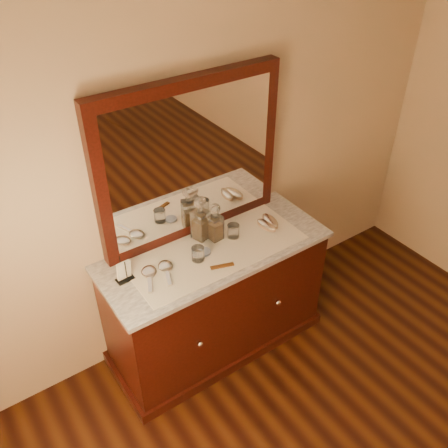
{
  "coord_description": "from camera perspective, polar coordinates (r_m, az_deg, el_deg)",
  "views": [
    {
      "loc": [
        -1.25,
        0.03,
        2.74
      ],
      "look_at": [
        0.0,
        1.85,
        1.1
      ],
      "focal_mm": 38.91,
      "sensor_mm": 36.0,
      "label": 1
    }
  ],
  "objects": [
    {
      "name": "dresser_cabinet",
      "position": [
        3.27,
        -1.0,
        -8.89
      ],
      "size": [
        1.4,
        0.55,
        0.82
      ],
      "primitive_type": "cube",
      "color": "black",
      "rests_on": "floor"
    },
    {
      "name": "dresser_plinth",
      "position": [
        3.54,
        -0.94,
        -13.09
      ],
      "size": [
        1.46,
        0.59,
        0.08
      ],
      "primitive_type": "cube",
      "color": "black",
      "rests_on": "floor"
    },
    {
      "name": "knob_left",
      "position": [
        2.97,
        -2.83,
        -13.89
      ],
      "size": [
        0.04,
        0.04,
        0.04
      ],
      "primitive_type": "sphere",
      "color": "silver",
      "rests_on": "dresser_cabinet"
    },
    {
      "name": "knob_right",
      "position": [
        3.21,
        6.37,
        -9.15
      ],
      "size": [
        0.04,
        0.04,
        0.04
      ],
      "primitive_type": "sphere",
      "color": "silver",
      "rests_on": "dresser_cabinet"
    },
    {
      "name": "marble_top",
      "position": [
        2.98,
        -1.09,
        -3.15
      ],
      "size": [
        1.44,
        0.59,
        0.03
      ],
      "primitive_type": "cube",
      "color": "white",
      "rests_on": "dresser_cabinet"
    },
    {
      "name": "mirror_frame",
      "position": [
        2.86,
        -3.95,
        7.42
      ],
      "size": [
        1.2,
        0.08,
        1.0
      ],
      "primitive_type": "cube",
      "color": "black",
      "rests_on": "marble_top"
    },
    {
      "name": "mirror_glass",
      "position": [
        2.84,
        -3.59,
        7.15
      ],
      "size": [
        1.06,
        0.01,
        0.86
      ],
      "primitive_type": "cube",
      "color": "white",
      "rests_on": "marble_top"
    },
    {
      "name": "lace_runner",
      "position": [
        2.96,
        -0.88,
        -3.1
      ],
      "size": [
        1.1,
        0.45,
        0.0
      ],
      "primitive_type": "cube",
      "color": "white",
      "rests_on": "marble_top"
    },
    {
      "name": "pin_dish",
      "position": [
        2.94,
        -2.32,
        -3.28
      ],
      "size": [
        0.1,
        0.1,
        0.01
      ],
      "primitive_type": "cylinder",
      "rotation": [
        0.0,
        0.0,
        0.37
      ],
      "color": "white",
      "rests_on": "lace_runner"
    },
    {
      "name": "comb",
      "position": [
        2.84,
        -0.21,
        -4.95
      ],
      "size": [
        0.14,
        0.07,
        0.01
      ],
      "primitive_type": "cube",
      "rotation": [
        0.0,
        0.0,
        -0.32
      ],
      "color": "brown",
      "rests_on": "lace_runner"
    },
    {
      "name": "napkin_rack",
      "position": [
        2.78,
        -11.67,
        -5.48
      ],
      "size": [
        0.1,
        0.07,
        0.15
      ],
      "color": "black",
      "rests_on": "marble_top"
    },
    {
      "name": "decanter_left",
      "position": [
        2.99,
        -2.77,
        0.19
      ],
      "size": [
        0.12,
        0.12,
        0.3
      ],
      "color": "#8A5514",
      "rests_on": "lace_runner"
    },
    {
      "name": "decanter_right",
      "position": [
        2.99,
        -1.02,
        -0.18
      ],
      "size": [
        0.09,
        0.09,
        0.26
      ],
      "color": "#8A5514",
      "rests_on": "lace_runner"
    },
    {
      "name": "brush_near",
      "position": [
        3.13,
        5.02,
        -0.16
      ],
      "size": [
        0.09,
        0.16,
        0.04
      ],
      "color": "tan",
      "rests_on": "lace_runner"
    },
    {
      "name": "brush_far",
      "position": [
        3.17,
        5.45,
        0.32
      ],
      "size": [
        0.09,
        0.17,
        0.04
      ],
      "color": "tan",
      "rests_on": "lace_runner"
    },
    {
      "name": "hand_mirror_outer",
      "position": [
        2.81,
        -8.79,
        -5.81
      ],
      "size": [
        0.15,
        0.23,
        0.02
      ],
      "color": "silver",
      "rests_on": "lace_runner"
    },
    {
      "name": "hand_mirror_inner",
      "position": [
        2.84,
        -6.83,
        -5.16
      ],
      "size": [
        0.13,
        0.23,
        0.02
      ],
      "color": "silver",
      "rests_on": "lace_runner"
    },
    {
      "name": "tumblers",
      "position": [
        2.95,
        -0.92,
        -2.12
      ],
      "size": [
        0.38,
        0.14,
        0.09
      ],
      "color": "white",
      "rests_on": "lace_runner"
    }
  ]
}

